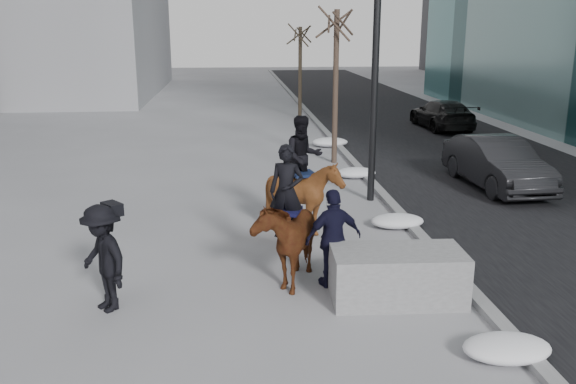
{
  "coord_description": "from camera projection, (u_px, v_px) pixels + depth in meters",
  "views": [
    {
      "loc": [
        -0.99,
        -9.5,
        4.43
      ],
      "look_at": [
        0.0,
        1.2,
        1.5
      ],
      "focal_mm": 38.0,
      "sensor_mm": 36.0,
      "label": 1
    }
  ],
  "objects": [
    {
      "name": "ground",
      "position": [
        294.0,
        295.0,
        10.38
      ],
      "size": [
        120.0,
        120.0,
        0.0
      ],
      "primitive_type": "plane",
      "color": "gray",
      "rests_on": "ground"
    },
    {
      "name": "road",
      "position": [
        470.0,
        162.0,
        20.61
      ],
      "size": [
        8.0,
        90.0,
        0.01
      ],
      "primitive_type": "cube",
      "color": "black",
      "rests_on": "ground"
    },
    {
      "name": "curb",
      "position": [
        353.0,
        162.0,
        20.24
      ],
      "size": [
        0.25,
        90.0,
        0.12
      ],
      "primitive_type": "cube",
      "color": "gray",
      "rests_on": "ground"
    },
    {
      "name": "planter",
      "position": [
        397.0,
        276.0,
        10.1
      ],
      "size": [
        2.21,
        1.17,
        0.87
      ],
      "primitive_type": "cube",
      "rotation": [
        0.0,
        0.0,
        -0.04
      ],
      "color": "gray",
      "rests_on": "ground"
    },
    {
      "name": "car_near",
      "position": [
        497.0,
        163.0,
        17.14
      ],
      "size": [
        1.74,
        4.39,
        1.42
      ],
      "primitive_type": "imported",
      "rotation": [
        0.0,
        0.0,
        0.05
      ],
      "color": "black",
      "rests_on": "ground"
    },
    {
      "name": "car_far",
      "position": [
        442.0,
        114.0,
        27.07
      ],
      "size": [
        1.95,
        4.5,
        1.29
      ],
      "primitive_type": "imported",
      "rotation": [
        0.0,
        0.0,
        3.17
      ],
      "color": "black",
      "rests_on": "ground"
    },
    {
      "name": "tree_near",
      "position": [
        336.0,
        80.0,
        19.77
      ],
      "size": [
        1.2,
        1.2,
        5.5
      ],
      "primitive_type": null,
      "color": "#362720",
      "rests_on": "ground"
    },
    {
      "name": "tree_far",
      "position": [
        300.0,
        68.0,
        29.8
      ],
      "size": [
        1.2,
        1.2,
        4.91
      ],
      "primitive_type": null,
      "color": "#34261F",
      "rests_on": "ground"
    },
    {
      "name": "mounted_left",
      "position": [
        287.0,
        231.0,
        10.8
      ],
      "size": [
        1.42,
        2.07,
        2.45
      ],
      "color": "#501C10",
      "rests_on": "ground"
    },
    {
      "name": "mounted_right",
      "position": [
        304.0,
        188.0,
        13.18
      ],
      "size": [
        1.65,
        1.78,
        2.6
      ],
      "color": "#48270E",
      "rests_on": "ground"
    },
    {
      "name": "feeder",
      "position": [
        334.0,
        238.0,
        10.55
      ],
      "size": [
        1.1,
        0.97,
        1.75
      ],
      "color": "black",
      "rests_on": "ground"
    },
    {
      "name": "camera_crew",
      "position": [
        103.0,
        258.0,
        9.64
      ],
      "size": [
        1.22,
        1.29,
        1.75
      ],
      "color": "black",
      "rests_on": "ground"
    },
    {
      "name": "lamppost",
      "position": [
        378.0,
        2.0,
        14.74
      ],
      "size": [
        0.25,
        0.8,
        9.09
      ],
      "color": "black",
      "rests_on": "ground"
    },
    {
      "name": "snow_piles",
      "position": [
        370.0,
        189.0,
        16.53
      ],
      "size": [
        1.36,
        16.21,
        0.35
      ],
      "color": "white",
      "rests_on": "ground"
    }
  ]
}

